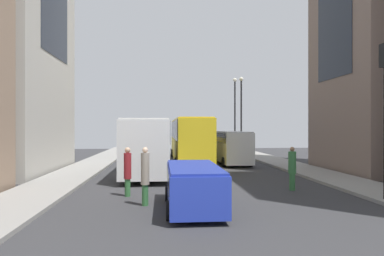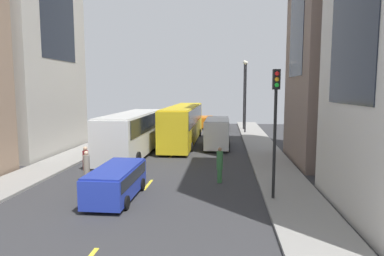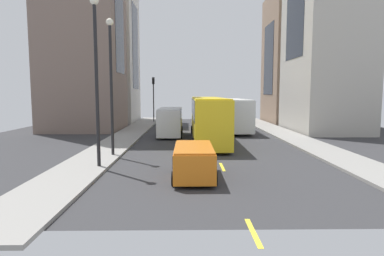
{
  "view_description": "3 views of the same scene",
  "coord_description": "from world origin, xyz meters",
  "views": [
    {
      "loc": [
        -2.07,
        -27.02,
        2.86
      ],
      "look_at": [
        0.82,
        6.18,
        2.86
      ],
      "focal_mm": 32.07,
      "sensor_mm": 36.0,
      "label": 1
    },
    {
      "loc": [
        4.13,
        -30.16,
        5.2
      ],
      "look_at": [
        1.08,
        0.94,
        1.58
      ],
      "focal_mm": 31.5,
      "sensor_mm": 36.0,
      "label": 2
    },
    {
      "loc": [
        1.87,
        29.98,
        3.94
      ],
      "look_at": [
        1.51,
        5.04,
        1.32
      ],
      "focal_mm": 30.88,
      "sensor_mm": 36.0,
      "label": 3
    }
  ],
  "objects": [
    {
      "name": "streetcar_yellow",
      "position": [
        0.16,
        2.08,
        2.13
      ],
      "size": [
        2.7,
        14.97,
        3.59
      ],
      "color": "yellow",
      "rests_on": "ground"
    },
    {
      "name": "ground_plane",
      "position": [
        0.0,
        0.0,
        0.0
      ],
      "size": [
        41.61,
        41.61,
        0.0
      ],
      "primitive_type": "plane",
      "color": "#333335"
    },
    {
      "name": "streetlamp_far",
      "position": [
        6.51,
        9.64,
        5.11
      ],
      "size": [
        0.44,
        0.44,
        8.26
      ],
      "color": "black",
      "rests_on": "ground"
    },
    {
      "name": "delivery_van_white",
      "position": [
        3.46,
        -0.32,
        1.51
      ],
      "size": [
        2.25,
        5.97,
        2.58
      ],
      "color": "white",
      "rests_on": "ground"
    },
    {
      "name": "lane_stripe_4",
      "position": [
        0.0,
        12.6,
        0.01
      ],
      "size": [
        0.16,
        2.0,
        0.01
      ],
      "primitive_type": "cube",
      "color": "yellow",
      "rests_on": "ground"
    },
    {
      "name": "car_orange_1",
      "position": [
        1.57,
        14.9,
        0.89
      ],
      "size": [
        1.97,
        4.02,
        1.51
      ],
      "color": "orange",
      "rests_on": "ground"
    },
    {
      "name": "sidewalk_west",
      "position": [
        -7.41,
        0.0,
        0.07
      ],
      "size": [
        2.79,
        44.0,
        0.15
      ],
      "primitive_type": "cube",
      "color": "gray",
      "rests_on": "ground"
    },
    {
      "name": "lane_stripe_1",
      "position": [
        0.0,
        -12.6,
        0.01
      ],
      "size": [
        0.16,
        2.0,
        0.01
      ],
      "primitive_type": "cube",
      "color": "yellow",
      "rests_on": "ground"
    },
    {
      "name": "sidewalk_east",
      "position": [
        7.41,
        0.0,
        0.07
      ],
      "size": [
        2.79,
        44.0,
        0.15
      ],
      "primitive_type": "cube",
      "color": "gray",
      "rests_on": "ground"
    },
    {
      "name": "streetlamp_near",
      "position": [
        6.51,
        12.9,
        5.3
      ],
      "size": [
        0.44,
        0.44,
        8.62
      ],
      "color": "black",
      "rests_on": "ground"
    },
    {
      "name": "pedestrian_waiting_curb",
      "position": [
        -3.51,
        -12.54,
        1.1
      ],
      "size": [
        0.31,
        0.31,
        2.05
      ],
      "rotation": [
        0.0,
        0.0,
        1.8
      ],
      "color": "#336B38",
      "rests_on": "ground"
    },
    {
      "name": "pedestrian_crossing_mid",
      "position": [
        3.88,
        -11.77,
        1.05
      ],
      "size": [
        0.35,
        0.35,
        1.99
      ],
      "rotation": [
        0.0,
        0.0,
        2.76
      ],
      "color": "#336B38",
      "rests_on": "ground"
    },
    {
      "name": "car_blue_0",
      "position": [
        -0.97,
        -15.01,
        0.91
      ],
      "size": [
        1.97,
        4.58,
        1.53
      ],
      "color": "#2338AD",
      "rests_on": "ground"
    },
    {
      "name": "pedestrian_crossing_near",
      "position": [
        -2.7,
        -14.33,
        1.15
      ],
      "size": [
        0.31,
        0.31,
        2.15
      ],
      "rotation": [
        0.0,
        0.0,
        0.89
      ],
      "color": "#336B38",
      "rests_on": "ground"
    },
    {
      "name": "lane_stripe_3",
      "position": [
        0.0,
        4.2,
        0.01
      ],
      "size": [
        0.16,
        2.0,
        0.01
      ],
      "primitive_type": "cube",
      "color": "yellow",
      "rests_on": "ground"
    },
    {
      "name": "lane_stripe_5",
      "position": [
        0.0,
        21.0,
        0.01
      ],
      "size": [
        0.16,
        2.0,
        0.01
      ],
      "primitive_type": "cube",
      "color": "yellow",
      "rests_on": "ground"
    },
    {
      "name": "traffic_light_near_corner",
      "position": [
        6.41,
        -14.68,
        4.27
      ],
      "size": [
        0.32,
        0.44,
        5.93
      ],
      "color": "black",
      "rests_on": "ground"
    },
    {
      "name": "city_bus_white",
      "position": [
        -2.97,
        -4.9,
        2.01
      ],
      "size": [
        2.8,
        11.05,
        3.35
      ],
      "color": "silver",
      "rests_on": "ground"
    },
    {
      "name": "lane_stripe_2",
      "position": [
        0.0,
        -4.2,
        0.01
      ],
      "size": [
        0.16,
        2.0,
        0.01
      ],
      "primitive_type": "cube",
      "color": "yellow",
      "rests_on": "ground"
    }
  ]
}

